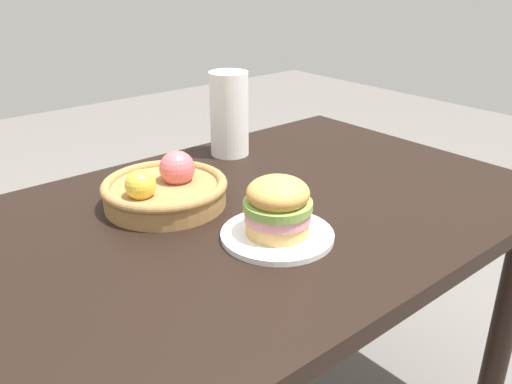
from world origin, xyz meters
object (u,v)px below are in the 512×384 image
Objects in this scene: plate at (277,235)px; sandwich at (278,206)px; paper_towel_roll at (229,114)px; fruit_basket at (165,189)px.

plate is 1.66× the size of sandwich.
sandwich is (-0.00, 0.00, 0.07)m from plate.
paper_towel_roll is at bearing 63.12° from sandwich.
fruit_basket is at bearing 107.74° from plate.
sandwich reaches higher than fruit_basket.
fruit_basket is at bearing -150.66° from paper_towel_roll.
fruit_basket is 0.39m from paper_towel_roll.
plate is 0.30m from fruit_basket.
paper_towel_roll reaches higher than sandwich.
paper_towel_roll is at bearing 63.12° from plate.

